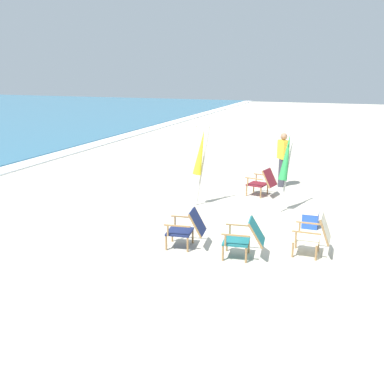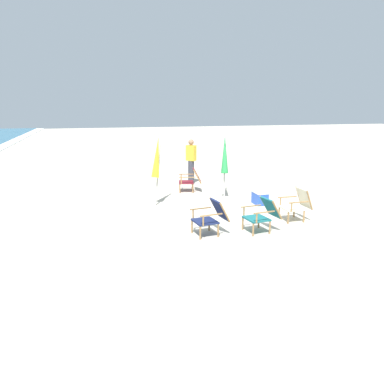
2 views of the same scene
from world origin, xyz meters
The scene contains 9 objects.
ground_plane centered at (0.00, 0.00, 0.00)m, with size 80.00×80.00×0.00m, color #B7AF9E.
beach_chair_front_right centered at (2.35, 0.55, 0.42)m, with size 0.72×0.85×0.79m.
beach_chair_back_right centered at (-2.00, 0.00, 0.42)m, with size 0.66×0.83×0.78m.
beach_chair_back_left centered at (-1.89, 1.20, 0.42)m, with size 0.67×0.82×0.79m.
beach_chair_front_left centered at (-1.44, -1.21, 0.43)m, with size 0.60×0.68×0.81m.
umbrella_furled_green centered at (1.23, -0.22, 1.35)m, with size 0.64×0.36×2.07m.
umbrella_furled_yellow centered at (0.98, 1.93, 1.37)m, with size 0.46×0.45×2.10m.
person_near_chairs centered at (3.60, 0.22, 0.84)m, with size 0.38×0.38×1.63m.
cooler_box centered at (0.23, -0.98, 0.20)m, with size 0.49×0.35×0.40m.
Camera 1 is at (-9.75, -1.76, 3.45)m, focal length 42.00 mm.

